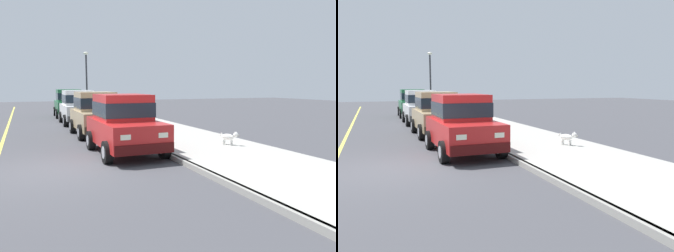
# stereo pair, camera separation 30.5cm
# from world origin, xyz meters

# --- Properties ---
(ground_plane) EXTENTS (80.00, 80.00, 0.00)m
(ground_plane) POSITION_xyz_m (0.00, 0.00, 0.00)
(ground_plane) COLOR #424247
(curb) EXTENTS (0.16, 64.00, 0.14)m
(curb) POSITION_xyz_m (3.20, 0.00, 0.07)
(curb) COLOR gray
(curb) RESTS_ON ground
(sidewalk) EXTENTS (3.60, 64.00, 0.14)m
(sidewalk) POSITION_xyz_m (5.00, 0.00, 0.07)
(sidewalk) COLOR #A8A59E
(sidewalk) RESTS_ON ground
(car_red_hatchback) EXTENTS (2.00, 3.82, 1.88)m
(car_red_hatchback) POSITION_xyz_m (2.13, 1.46, 0.98)
(car_red_hatchback) COLOR red
(car_red_hatchback) RESTS_ON ground
(car_tan_hatchback) EXTENTS (1.99, 3.82, 1.88)m
(car_tan_hatchback) POSITION_xyz_m (2.10, 5.89, 0.98)
(car_tan_hatchback) COLOR tan
(car_tan_hatchback) RESTS_ON ground
(car_white_hatchback) EXTENTS (1.96, 3.80, 1.88)m
(car_white_hatchback) POSITION_xyz_m (2.08, 10.82, 0.98)
(car_white_hatchback) COLOR white
(car_white_hatchback) RESTS_ON ground
(car_green_hatchback) EXTENTS (2.01, 3.83, 1.88)m
(car_green_hatchback) POSITION_xyz_m (2.13, 15.60, 0.98)
(car_green_hatchback) COLOR #23663D
(car_green_hatchback) RESTS_ON ground
(dog_white) EXTENTS (0.48, 0.65, 0.49)m
(dog_white) POSITION_xyz_m (5.63, 0.78, 0.43)
(dog_white) COLOR white
(dog_white) RESTS_ON sidewalk
(street_lamp) EXTENTS (0.36, 0.36, 4.42)m
(street_lamp) POSITION_xyz_m (3.55, 16.56, 2.91)
(street_lamp) COLOR #2D2D33
(street_lamp) RESTS_ON sidewalk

